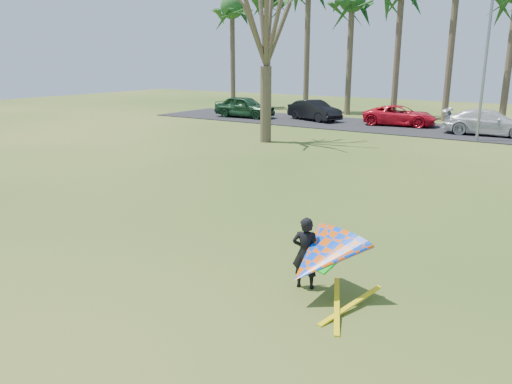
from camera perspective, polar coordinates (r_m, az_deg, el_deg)
The scene contains 11 objects.
ground at distance 12.33m, azimuth -5.20°, elevation -6.95°, with size 100.00×100.00×0.00m, color #1A4A10.
parking_strip at distance 34.93m, azimuth 21.55°, elevation 6.43°, with size 46.00×7.00×0.06m, color black.
palm_0 at distance 49.65m, azimuth -2.75°, elevation 20.24°, with size 4.84×4.84×10.84m.
palm_3 at distance 43.67m, azimuth 10.94°, elevation 20.73°, with size 4.84×4.84×10.84m.
bare_tree_left at distance 28.41m, azimuth 1.18°, elevation 19.66°, with size 6.60×6.60×9.70m.
streetlight at distance 31.28m, azimuth 25.05°, elevation 13.39°, with size 2.28×0.18×8.00m.
car_0 at distance 40.37m, azimuth -1.30°, elevation 9.73°, with size 1.99×4.95×1.69m, color #16381E.
car_1 at distance 38.59m, azimuth 6.67°, elevation 9.26°, with size 1.60×4.60×1.51m, color black.
car_2 at distance 36.74m, azimuth 16.14°, elevation 8.40°, with size 2.30×5.00×1.39m, color red.
car_3 at distance 33.95m, azimuth 25.07°, elevation 7.21°, with size 2.14×5.27×1.53m, color silver.
kite_flyer at distance 9.91m, azimuth 7.20°, elevation -7.39°, with size 2.13×2.39×2.02m.
Camera 1 is at (7.24, -8.87, 4.59)m, focal length 35.00 mm.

